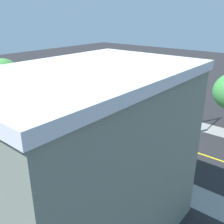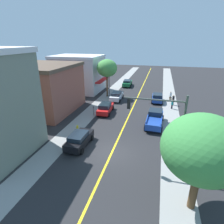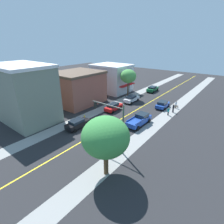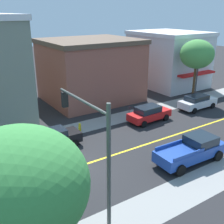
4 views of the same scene
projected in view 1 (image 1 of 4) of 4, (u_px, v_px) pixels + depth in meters
ground_plane at (160, 140)px, 26.94m from camera, size 140.00×140.00×0.00m
sidewalk_left at (125, 165)px, 22.52m from camera, size 2.56×126.00×0.01m
sidewalk_right at (185, 122)px, 31.36m from camera, size 2.56×126.00×0.01m
road_centerline_stripe at (160, 140)px, 26.94m from camera, size 0.20×126.00×0.00m
corner_shop_building at (91, 162)px, 13.66m from camera, size 11.67×7.60×10.15m
street_tree_left_near at (3, 72)px, 32.11m from camera, size 3.95×3.95×7.30m
fire_hydrant at (101, 146)px, 25.01m from camera, size 0.44×0.24×0.79m
parking_meter at (64, 126)px, 28.20m from camera, size 0.12×0.18×1.41m
traffic_light_mast at (191, 91)px, 28.25m from camera, size 5.06×0.32×6.75m
street_lamp at (9, 86)px, 32.99m from camera, size 0.70×0.36×6.07m
red_sedan_left_curb at (67, 119)px, 30.11m from camera, size 2.11×4.57×1.60m
blue_sedan_right_curb at (72, 93)px, 40.21m from camera, size 2.10×4.19×1.55m
white_sedan_left_curb at (33, 106)px, 34.36m from camera, size 2.03×4.67×1.58m
black_sedan_left_curb at (138, 146)px, 24.17m from camera, size 2.00×4.28×1.54m
blue_pickup_truck at (123, 106)px, 34.08m from camera, size 2.40×5.60×1.82m
pedestrian_teal_shirt at (97, 93)px, 40.11m from camera, size 0.34×0.34×1.62m
pedestrian_white_shirt at (76, 88)px, 42.87m from camera, size 0.38×0.38×1.68m
pedestrian_black_shirt at (89, 90)px, 41.49m from camera, size 0.39×0.39×1.80m
small_dog at (74, 90)px, 43.47m from camera, size 0.62×0.51×0.49m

